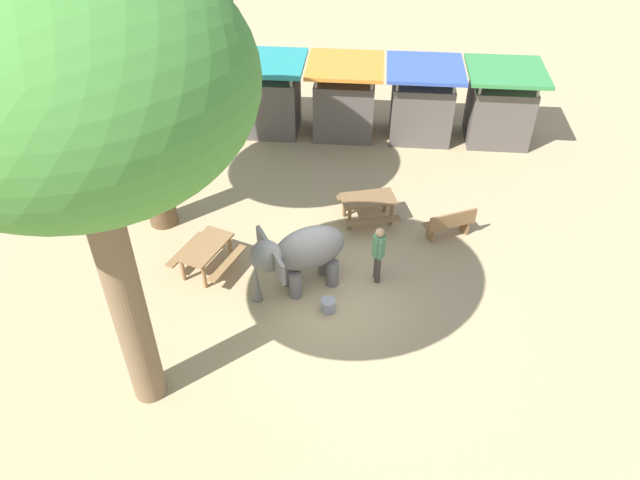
# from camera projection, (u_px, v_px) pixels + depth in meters

# --- Properties ---
(ground_plane) EXTENTS (60.00, 60.00, 0.00)m
(ground_plane) POSITION_uv_depth(u_px,v_px,m) (323.00, 297.00, 14.87)
(ground_plane) COLOR tan
(elephant) EXTENTS (2.37, 2.09, 1.70)m
(elephant) POSITION_uv_depth(u_px,v_px,m) (300.00, 253.00, 14.49)
(elephant) COLOR slate
(elephant) RESTS_ON ground_plane
(person_handler) EXTENTS (0.32, 0.50, 1.62)m
(person_handler) POSITION_uv_depth(u_px,v_px,m) (379.00, 251.00, 14.78)
(person_handler) COLOR #3F3833
(person_handler) RESTS_ON ground_plane
(shade_tree_main) EXTENTS (5.47, 5.01, 8.84)m
(shade_tree_main) POSITION_uv_depth(u_px,v_px,m) (66.00, 86.00, 8.42)
(shade_tree_main) COLOR brown
(shade_tree_main) RESTS_ON ground_plane
(shade_tree_secondary) EXTENTS (5.03, 4.61, 8.02)m
(shade_tree_secondary) POSITION_uv_depth(u_px,v_px,m) (120.00, 2.00, 13.43)
(shade_tree_secondary) COLOR brown
(shade_tree_secondary) RESTS_ON ground_plane
(wooden_bench) EXTENTS (1.44, 0.95, 0.88)m
(wooden_bench) POSITION_uv_depth(u_px,v_px,m) (450.00, 223.00, 16.43)
(wooden_bench) COLOR olive
(wooden_bench) RESTS_ON ground_plane
(picnic_table_near) EXTENTS (1.91, 1.92, 0.78)m
(picnic_table_near) POSITION_uv_depth(u_px,v_px,m) (206.00, 252.00, 15.31)
(picnic_table_near) COLOR olive
(picnic_table_near) RESTS_ON ground_plane
(picnic_table_far) EXTENTS (1.86, 1.84, 0.78)m
(picnic_table_far) POSITION_uv_depth(u_px,v_px,m) (368.00, 203.00, 16.95)
(picnic_table_far) COLOR brown
(picnic_table_far) RESTS_ON ground_plane
(market_stall_teal) EXTENTS (2.50, 2.50, 2.52)m
(market_stall_teal) POSITION_uv_depth(u_px,v_px,m) (269.00, 99.00, 20.81)
(market_stall_teal) COLOR #59514C
(market_stall_teal) RESTS_ON ground_plane
(market_stall_orange) EXTENTS (2.50, 2.50, 2.52)m
(market_stall_orange) POSITION_uv_depth(u_px,v_px,m) (344.00, 102.00, 20.63)
(market_stall_orange) COLOR #59514C
(market_stall_orange) RESTS_ON ground_plane
(market_stall_blue) EXTENTS (2.50, 2.50, 2.52)m
(market_stall_blue) POSITION_uv_depth(u_px,v_px,m) (421.00, 106.00, 20.45)
(market_stall_blue) COLOR #59514C
(market_stall_blue) RESTS_ON ground_plane
(market_stall_green) EXTENTS (2.50, 2.50, 2.52)m
(market_stall_green) POSITION_uv_depth(u_px,v_px,m) (499.00, 109.00, 20.26)
(market_stall_green) COLOR #59514C
(market_stall_green) RESTS_ON ground_plane
(feed_bucket) EXTENTS (0.36, 0.36, 0.32)m
(feed_bucket) POSITION_uv_depth(u_px,v_px,m) (328.00, 305.00, 14.43)
(feed_bucket) COLOR gray
(feed_bucket) RESTS_ON ground_plane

